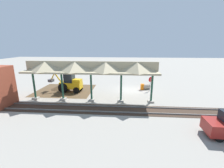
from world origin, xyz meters
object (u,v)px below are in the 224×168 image
backhoe (70,83)px  traffic_barrel (142,87)px  stop_sign (150,81)px  concrete_pipe (146,87)px

backhoe → traffic_barrel: backhoe is taller
stop_sign → traffic_barrel: 1.59m
stop_sign → traffic_barrel: stop_sign is taller
concrete_pipe → traffic_barrel: size_ratio=1.43×
concrete_pipe → traffic_barrel: 0.70m
backhoe → concrete_pipe: bearing=-169.7°
traffic_barrel → backhoe: bearing=9.3°
backhoe → concrete_pipe: 11.64m
stop_sign → backhoe: (11.90, 1.36, -0.25)m
backhoe → concrete_pipe: backhoe is taller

